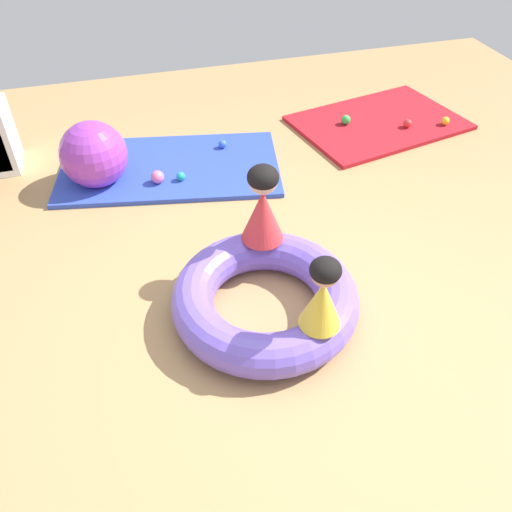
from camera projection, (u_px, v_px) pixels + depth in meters
ground_plane at (284, 311)px, 3.32m from camera, size 8.00×8.00×0.00m
gym_mat_near_left at (378, 123)px, 5.17m from camera, size 1.76×1.36×0.04m
gym_mat_far_right at (170, 167)px, 4.56m from camera, size 2.04×1.37×0.04m
inflatable_cushion at (265, 298)px, 3.22m from camera, size 1.15×1.15×0.26m
child_in_yellow at (323, 294)px, 2.75m from camera, size 0.32×0.32×0.46m
child_in_red at (263, 205)px, 3.28m from camera, size 0.36×0.36×0.54m
play_ball_red at (407, 123)px, 5.03m from camera, size 0.08×0.08×0.08m
play_ball_pink at (157, 177)px, 4.31m from camera, size 0.11×0.11×0.11m
play_ball_blue at (223, 144)px, 4.74m from camera, size 0.07×0.07×0.07m
play_ball_yellow at (445, 121)px, 5.07m from camera, size 0.08×0.08×0.08m
play_ball_orange at (88, 152)px, 4.62m from camera, size 0.08×0.08×0.08m
play_ball_teal at (181, 176)px, 4.34m from camera, size 0.07×0.07×0.07m
play_ball_green at (346, 120)px, 5.08m from camera, size 0.09×0.09×0.09m
exercise_ball_large at (94, 155)px, 4.23m from camera, size 0.54×0.54×0.54m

